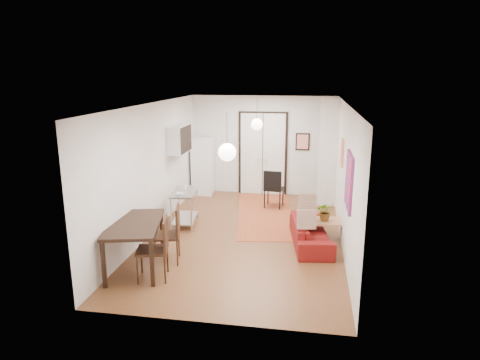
% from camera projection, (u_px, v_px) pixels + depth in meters
% --- Properties ---
extents(floor, '(7.00, 7.00, 0.00)m').
position_uv_depth(floor, '(245.00, 235.00, 9.57)').
color(floor, brown).
rests_on(floor, ground).
extents(ceiling, '(4.20, 7.00, 0.02)m').
position_uv_depth(ceiling, '(245.00, 104.00, 8.86)').
color(ceiling, white).
rests_on(ceiling, wall_back).
extents(wall_back, '(4.20, 0.02, 2.90)m').
position_uv_depth(wall_back, '(263.00, 146.00, 12.57)').
color(wall_back, white).
rests_on(wall_back, floor).
extents(wall_front, '(4.20, 0.02, 2.90)m').
position_uv_depth(wall_front, '(207.00, 229.00, 5.87)').
color(wall_front, white).
rests_on(wall_front, floor).
extents(wall_left, '(0.02, 7.00, 2.90)m').
position_uv_depth(wall_left, '(152.00, 169.00, 9.55)').
color(wall_left, white).
rests_on(wall_left, floor).
extents(wall_right, '(0.02, 7.00, 2.90)m').
position_uv_depth(wall_right, '(345.00, 176.00, 8.89)').
color(wall_right, white).
rests_on(wall_right, floor).
extents(double_doors, '(1.44, 0.06, 2.50)m').
position_uv_depth(double_doors, '(263.00, 154.00, 12.59)').
color(double_doors, white).
rests_on(double_doors, wall_back).
extents(stub_partition, '(0.50, 0.10, 2.90)m').
position_uv_depth(stub_partition, '(328.00, 153.00, 11.37)').
color(stub_partition, white).
rests_on(stub_partition, floor).
extents(wall_cabinet, '(0.35, 1.00, 0.70)m').
position_uv_depth(wall_cabinet, '(179.00, 139.00, 10.85)').
color(wall_cabinet, white).
rests_on(wall_cabinet, wall_left).
extents(painting_popart, '(0.05, 1.00, 1.00)m').
position_uv_depth(painting_popart, '(349.00, 181.00, 7.65)').
color(painting_popart, red).
rests_on(painting_popart, wall_right).
extents(painting_abstract, '(0.05, 0.50, 0.60)m').
position_uv_depth(painting_abstract, '(342.00, 152.00, 9.57)').
color(painting_abstract, '#F7E5CE').
rests_on(painting_abstract, wall_right).
extents(poster_back, '(0.40, 0.03, 0.50)m').
position_uv_depth(poster_back, '(303.00, 142.00, 12.32)').
color(poster_back, red).
rests_on(poster_back, wall_back).
extents(print_left, '(0.03, 0.44, 0.54)m').
position_uv_depth(print_left, '(179.00, 134.00, 11.34)').
color(print_left, olive).
rests_on(print_left, wall_left).
extents(pendant_back, '(0.30, 0.30, 0.80)m').
position_uv_depth(pendant_back, '(257.00, 124.00, 10.94)').
color(pendant_back, white).
rests_on(pendant_back, ceiling).
extents(pendant_front, '(0.30, 0.30, 0.80)m').
position_uv_depth(pendant_front, '(227.00, 152.00, 7.11)').
color(pendant_front, white).
rests_on(pendant_front, ceiling).
extents(kilim_rug, '(1.91, 3.84, 0.01)m').
position_uv_depth(kilim_rug, '(265.00, 214.00, 10.98)').
color(kilim_rug, '#AD522B').
rests_on(kilim_rug, floor).
extents(sofa, '(0.97, 1.93, 0.54)m').
position_uv_depth(sofa, '(311.00, 232.00, 9.00)').
color(sofa, maroon).
rests_on(sofa, floor).
extents(coffee_table, '(1.01, 0.63, 0.43)m').
position_uv_depth(coffee_table, '(324.00, 223.00, 9.28)').
color(coffee_table, tan).
rests_on(coffee_table, floor).
extents(potted_plant, '(0.36, 0.41, 0.42)m').
position_uv_depth(potted_plant, '(326.00, 211.00, 9.21)').
color(potted_plant, '#3D7132').
rests_on(potted_plant, coffee_table).
extents(kitchen_counter, '(0.67, 1.13, 0.82)m').
position_uv_depth(kitchen_counter, '(185.00, 204.00, 10.13)').
color(kitchen_counter, silver).
rests_on(kitchen_counter, floor).
extents(bowl, '(0.22, 0.22, 0.05)m').
position_uv_depth(bowl, '(180.00, 194.00, 9.76)').
color(bowl, beige).
rests_on(bowl, kitchen_counter).
extents(soap_bottle, '(0.09, 0.09, 0.17)m').
position_uv_depth(soap_bottle, '(185.00, 185.00, 10.28)').
color(soap_bottle, teal).
rests_on(soap_bottle, kitchen_counter).
extents(fridge, '(0.63, 0.63, 1.68)m').
position_uv_depth(fridge, '(203.00, 166.00, 12.66)').
color(fridge, white).
rests_on(fridge, floor).
extents(dining_table, '(1.26, 1.77, 0.89)m').
position_uv_depth(dining_table, '(134.00, 228.00, 7.80)').
color(dining_table, black).
rests_on(dining_table, floor).
extents(dining_chair_near, '(0.63, 0.80, 1.10)m').
position_uv_depth(dining_chair_near, '(167.00, 228.00, 8.20)').
color(dining_chair_near, '#362111').
rests_on(dining_chair_near, floor).
extents(dining_chair_far, '(0.63, 0.80, 1.10)m').
position_uv_depth(dining_chair_far, '(154.00, 242.00, 7.53)').
color(dining_chair_far, '#362111').
rests_on(dining_chair_far, floor).
extents(black_side_chair, '(0.53, 0.54, 1.04)m').
position_uv_depth(black_side_chair, '(274.00, 184.00, 11.53)').
color(black_side_chair, black).
rests_on(black_side_chair, floor).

